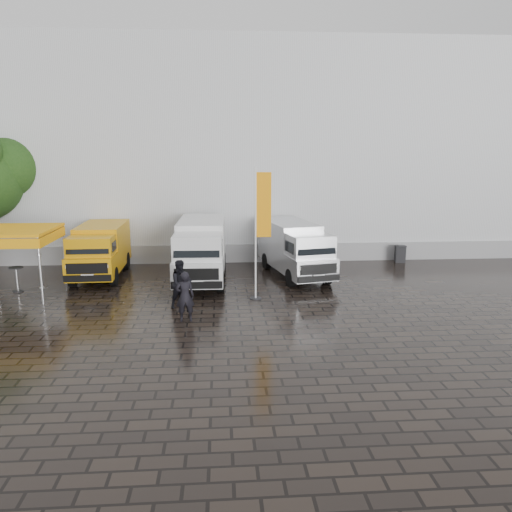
# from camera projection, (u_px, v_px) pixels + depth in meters

# --- Properties ---
(ground) EXTENTS (120.00, 120.00, 0.00)m
(ground) POSITION_uv_depth(u_px,v_px,m) (261.00, 305.00, 19.89)
(ground) COLOR black
(ground) RESTS_ON ground
(exhibition_hall) EXTENTS (44.00, 16.00, 12.00)m
(exhibition_hall) POSITION_uv_depth(u_px,v_px,m) (271.00, 151.00, 34.41)
(exhibition_hall) COLOR silver
(exhibition_hall) RESTS_ON ground
(hall_plinth) EXTENTS (44.00, 0.15, 1.00)m
(hall_plinth) POSITION_uv_depth(u_px,v_px,m) (285.00, 253.00, 27.69)
(hall_plinth) COLOR gray
(hall_plinth) RESTS_ON ground
(van_yellow) EXTENTS (2.16, 5.42, 2.49)m
(van_yellow) POSITION_uv_depth(u_px,v_px,m) (100.00, 252.00, 24.13)
(van_yellow) COLOR orange
(van_yellow) RESTS_ON ground
(van_white) EXTENTS (2.32, 6.51, 2.80)m
(van_white) POSITION_uv_depth(u_px,v_px,m) (201.00, 251.00, 23.46)
(van_white) COLOR white
(van_white) RESTS_ON ground
(van_silver) EXTENTS (3.17, 6.23, 2.58)m
(van_silver) POSITION_uv_depth(u_px,v_px,m) (295.00, 250.00, 24.36)
(van_silver) COLOR #BBBDC1
(van_silver) RESTS_ON ground
(canopy_tent) EXTENTS (3.32, 3.32, 2.84)m
(canopy_tent) POSITION_uv_depth(u_px,v_px,m) (12.00, 233.00, 20.88)
(canopy_tent) COLOR silver
(canopy_tent) RESTS_ON ground
(flagpole) EXTENTS (0.88, 0.50, 5.43)m
(flagpole) POSITION_uv_depth(u_px,v_px,m) (260.00, 226.00, 20.15)
(flagpole) COLOR black
(flagpole) RESTS_ON ground
(cocktail_table) EXTENTS (0.60, 0.60, 1.11)m
(cocktail_table) POSITION_uv_depth(u_px,v_px,m) (17.00, 280.00, 21.67)
(cocktail_table) COLOR black
(cocktail_table) RESTS_ON ground
(wheelie_bin) EXTENTS (0.65, 0.65, 0.94)m
(wheelie_bin) POSITION_uv_depth(u_px,v_px,m) (400.00, 254.00, 27.52)
(wheelie_bin) COLOR black
(wheelie_bin) RESTS_ON ground
(person_front) EXTENTS (0.71, 0.50, 1.85)m
(person_front) POSITION_uv_depth(u_px,v_px,m) (185.00, 296.00, 17.87)
(person_front) COLOR black
(person_front) RESTS_ON ground
(person_tent) EXTENTS (1.17, 1.12, 1.90)m
(person_tent) POSITION_uv_depth(u_px,v_px,m) (181.00, 284.00, 19.46)
(person_tent) COLOR black
(person_tent) RESTS_ON ground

